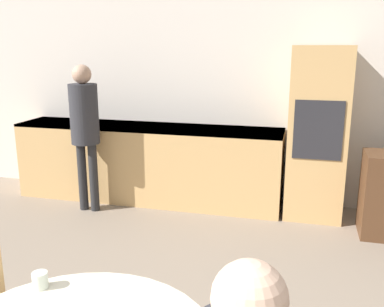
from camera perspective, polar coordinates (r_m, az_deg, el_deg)
wall_back at (r=5.08m, az=6.61°, el=8.10°), size 7.00×0.05×2.60m
kitchen_counter at (r=5.17m, az=-5.93°, el=-1.15°), size 3.18×0.60×0.91m
oven_unit at (r=4.76m, az=16.31°, el=2.56°), size 0.60×0.59×1.83m
person_standing at (r=4.83m, az=-14.13°, el=4.13°), size 0.31×0.31×1.64m
cup at (r=2.15m, az=-19.59°, el=-15.64°), size 0.07×0.07×0.08m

